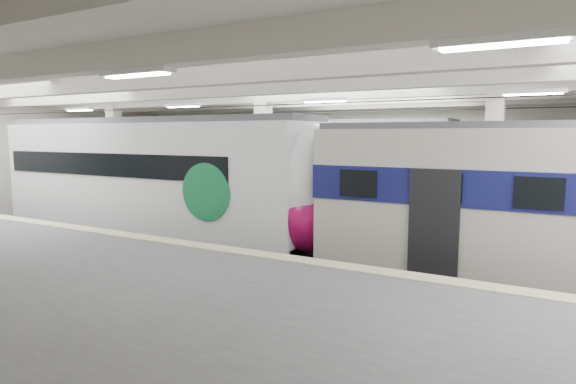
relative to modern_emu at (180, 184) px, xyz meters
The scene contains 3 objects.
station_hall 4.92m from the modern_emu, 21.22° to the right, with size 36.00×24.00×5.75m.
modern_emu is the anchor object (origin of this frame).
far_train 5.60m from the modern_emu, 79.51° to the left, with size 13.73×2.82×4.39m.
Camera 1 is at (6.66, -12.34, 3.84)m, focal length 30.00 mm.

